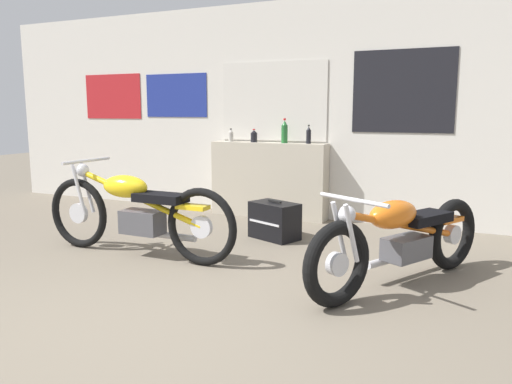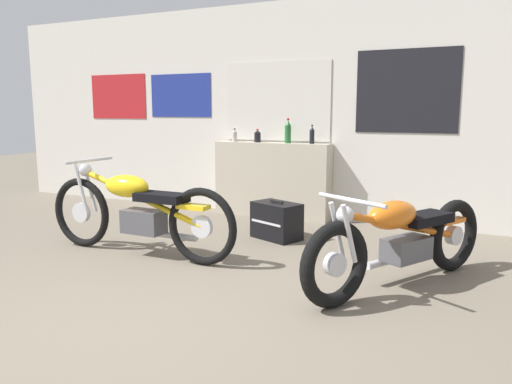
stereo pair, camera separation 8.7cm
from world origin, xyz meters
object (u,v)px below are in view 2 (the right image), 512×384
object	(u,v)px
bottle_leftmost	(235,136)
bottle_center	(288,132)
motorcycle_yellow	(138,211)
bottle_right_center	(312,135)
motorcycle_orange	(401,240)
bottle_left_center	(257,136)
hard_case_black	(277,221)

from	to	relation	value
bottle_leftmost	bottle_center	xyz separation A→B (m)	(0.77, 0.01, 0.06)
bottle_leftmost	motorcycle_yellow	bearing A→B (deg)	-87.80
bottle_center	motorcycle_yellow	xyz separation A→B (m)	(-0.68, -2.20, -0.69)
bottle_right_center	motorcycle_orange	bearing A→B (deg)	-54.29
bottle_right_center	motorcycle_orange	distance (m)	2.59
bottle_left_center	bottle_center	distance (m)	0.44
bottle_leftmost	motorcycle_orange	size ratio (longest dim) A/B	0.09
bottle_right_center	hard_case_black	world-z (taller)	bottle_right_center
hard_case_black	motorcycle_orange	bearing A→B (deg)	-33.44
bottle_left_center	bottle_center	size ratio (longest dim) A/B	0.55
bottle_center	bottle_leftmost	bearing A→B (deg)	-179.09
bottle_leftmost	bottle_right_center	size ratio (longest dim) A/B	0.74
motorcycle_orange	motorcycle_yellow	bearing A→B (deg)	-175.93
hard_case_black	motorcycle_yellow	bearing A→B (deg)	-129.93
bottle_leftmost	hard_case_black	size ratio (longest dim) A/B	0.29
motorcycle_orange	bottle_center	bearing A→B (deg)	131.39
motorcycle_yellow	hard_case_black	bearing A→B (deg)	50.07
bottle_right_center	motorcycle_yellow	xyz separation A→B (m)	(-1.01, -2.20, -0.65)
bottle_left_center	hard_case_black	xyz separation A→B (m)	(0.72, -1.04, -0.87)
bottle_left_center	bottle_right_center	distance (m)	0.76
bottle_center	hard_case_black	bearing A→B (deg)	-74.45
motorcycle_orange	motorcycle_yellow	world-z (taller)	motorcycle_yellow
bottle_center	bottle_left_center	bearing A→B (deg)	179.89
motorcycle_orange	hard_case_black	bearing A→B (deg)	146.56
bottle_left_center	bottle_right_center	xyz separation A→B (m)	(0.76, 0.01, 0.03)
bottle_left_center	motorcycle_yellow	xyz separation A→B (m)	(-0.25, -2.20, -0.63)
bottle_leftmost	hard_case_black	world-z (taller)	bottle_leftmost
bottle_right_center	bottle_leftmost	bearing A→B (deg)	-179.05
bottle_leftmost	bottle_center	bearing A→B (deg)	0.91
bottle_center	motorcycle_yellow	world-z (taller)	bottle_center
bottle_left_center	bottle_right_center	bearing A→B (deg)	0.38
motorcycle_orange	bottle_right_center	bearing A→B (deg)	125.71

